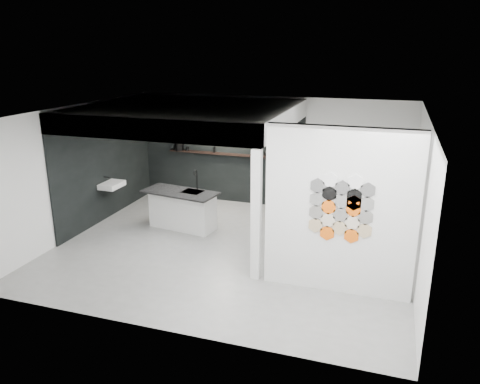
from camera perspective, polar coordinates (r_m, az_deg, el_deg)
name	(u,v)px	position (r m, az deg, el deg)	size (l,w,h in m)	color
floor	(231,250)	(9.63, -1.13, -7.03)	(7.00, 6.00, 0.01)	slate
partition_panel	(340,212)	(7.75, 12.04, -2.43)	(2.45, 0.15, 2.80)	silver
bay_clad_back	(221,157)	(12.33, -2.33, 4.24)	(4.40, 0.04, 2.35)	black
bay_clad_left	(107,169)	(11.60, -15.90, 2.74)	(0.04, 4.00, 2.35)	black
bulkhead	(189,115)	(10.28, -6.29, 9.32)	(4.40, 4.00, 0.40)	silver
corner_column	(256,216)	(8.07, 1.99, -2.93)	(0.16, 0.16, 2.35)	silver
fascia_beam	(144,129)	(8.59, -11.58, 7.49)	(4.40, 0.16, 0.40)	silver
wall_basin	(112,185)	(11.40, -15.36, 0.83)	(0.40, 0.60, 0.12)	silver
display_shelf	(223,154)	(12.17, -2.06, 4.67)	(3.00, 0.15, 0.04)	black
kitchen_island	(182,209)	(10.64, -7.03, -2.06)	(1.77, 0.99, 1.35)	silver
stockpot	(179,146)	(12.62, -7.45, 5.57)	(0.25, 0.25, 0.20)	black
kettle	(267,153)	(11.80, 3.37, 4.73)	(0.18, 0.18, 0.15)	black
glass_bowl	(273,154)	(11.77, 3.99, 4.59)	(0.16, 0.16, 0.11)	gray
glass_vase	(274,154)	(11.76, 4.14, 4.65)	(0.10, 0.10, 0.14)	gray
bottle_dark	(214,150)	(12.24, -3.16, 5.18)	(0.06, 0.06, 0.15)	black
utensil_cup	(187,149)	(12.53, -6.44, 5.27)	(0.08, 0.08, 0.10)	black
hex_tile_cluster	(341,208)	(7.63, 12.27, -1.92)	(1.04, 0.02, 1.16)	tan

